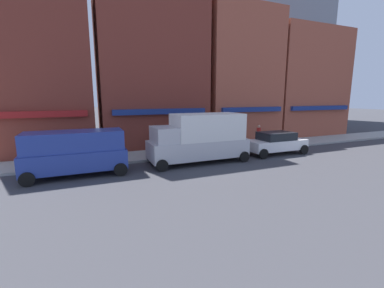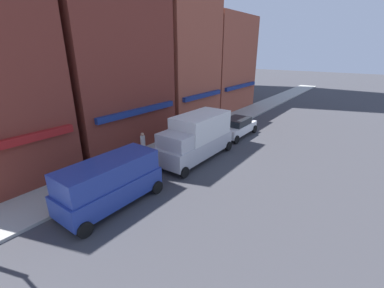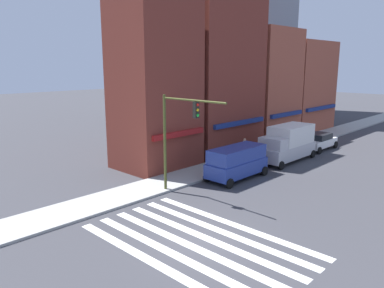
% 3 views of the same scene
% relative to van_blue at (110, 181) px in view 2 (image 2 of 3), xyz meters
% --- Properties ---
extents(storefront_row, '(31.28, 5.30, 15.94)m').
position_rel_van_blue_xyz_m(storefront_row, '(9.89, 6.80, 5.42)').
color(storefront_row, maroon).
rests_on(storefront_row, ground_plane).
extents(van_blue, '(5.01, 2.22, 2.34)m').
position_rel_van_blue_xyz_m(van_blue, '(0.00, 0.00, 0.00)').
color(van_blue, navy).
rests_on(van_blue, ground_plane).
extents(box_truck_silver, '(6.21, 2.42, 3.04)m').
position_rel_van_blue_xyz_m(box_truck_silver, '(7.09, 0.00, 0.30)').
color(box_truck_silver, '#B7B7BC').
rests_on(box_truck_silver, ground_plane).
extents(sedan_white, '(4.40, 2.02, 1.59)m').
position_rel_van_blue_xyz_m(sedan_white, '(13.15, 0.00, -0.44)').
color(sedan_white, white).
rests_on(sedan_white, ground_plane).
extents(pedestrian_white_shirt, '(0.32, 0.32, 1.77)m').
position_rel_van_blue_xyz_m(pedestrian_white_shirt, '(4.79, 2.80, -0.21)').
color(pedestrian_white_shirt, '#23232D').
rests_on(pedestrian_white_shirt, sidewalk_left).
extents(pedestrian_red_jacket, '(0.32, 0.32, 1.77)m').
position_rel_van_blue_xyz_m(pedestrian_red_jacket, '(13.03, 1.85, -0.21)').
color(pedestrian_red_jacket, '#23232D').
rests_on(pedestrian_red_jacket, sidewalk_left).
extents(fire_hydrant, '(0.24, 0.24, 0.84)m').
position_rel_van_blue_xyz_m(fire_hydrant, '(-1.40, 1.70, -0.67)').
color(fire_hydrant, red).
rests_on(fire_hydrant, sidewalk_left).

